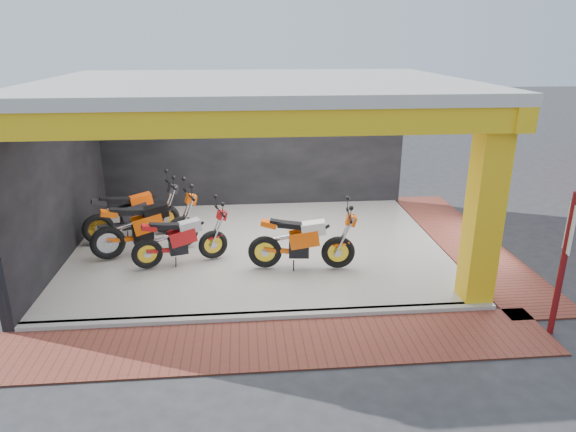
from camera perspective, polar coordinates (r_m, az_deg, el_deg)
name	(u,v)px	position (r m, az deg, el deg)	size (l,w,h in m)	color
ground	(262,291)	(9.71, -2.90, -8.30)	(80.00, 80.00, 0.00)	#2D2D30
showroom_floor	(258,247)	(11.50, -3.32, -3.48)	(8.00, 6.00, 0.10)	beige
showroom_ceiling	(255,84)	(10.65, -3.70, 14.42)	(8.40, 6.40, 0.20)	beige
back_wall	(253,145)	(13.98, -3.90, 7.90)	(8.20, 0.20, 3.50)	black
left_wall	(58,178)	(11.60, -24.22, 3.88)	(0.20, 6.20, 3.50)	black
corner_column	(485,209)	(9.25, 21.01, 0.71)	(0.50, 0.50, 3.50)	yellow
header_beam_front	(261,122)	(7.71, -3.00, 10.36)	(8.40, 0.30, 0.40)	yellow
header_beam_right	(446,97)	(11.50, 17.18, 12.49)	(0.30, 6.40, 0.40)	yellow
floor_kerb	(265,316)	(8.80, -2.62, -11.07)	(8.00, 0.20, 0.10)	beige
paver_front	(267,344)	(8.15, -2.36, -14.04)	(9.00, 1.40, 0.03)	brown
paver_right	(465,241)	(12.59, 19.11, -2.69)	(1.40, 7.00, 0.03)	brown
signpost	(564,259)	(8.89, 28.33, -4.24)	(0.12, 0.32, 2.36)	maroon
moto_hero	(339,237)	(10.11, 5.65, -2.33)	(2.24, 0.83, 1.37)	#FF5A0A
moto_row_a	(212,231)	(10.64, -8.40, -1.67)	(2.05, 0.76, 1.26)	#AF1214
moto_row_b	(181,217)	(11.29, -11.80, -0.10)	(2.38, 0.88, 1.46)	#ED5609
moto_row_c	(164,205)	(12.25, -13.60, 1.18)	(2.31, 0.85, 1.41)	black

